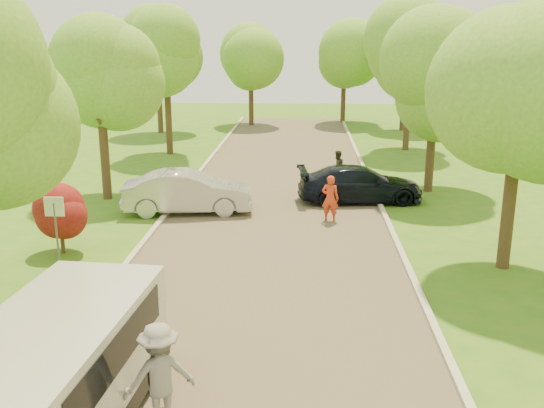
% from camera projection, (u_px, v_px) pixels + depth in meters
% --- Properties ---
extents(ground, '(100.00, 100.00, 0.00)m').
position_uv_depth(ground, '(252.00, 346.00, 12.98)').
color(ground, '#326A19').
rests_on(ground, ground).
extents(road, '(8.00, 60.00, 0.01)m').
position_uv_depth(road, '(272.00, 231.00, 20.68)').
color(road, '#4C4438').
rests_on(road, ground).
extents(curb_left, '(0.18, 60.00, 0.12)m').
position_uv_depth(curb_left, '(155.00, 228.00, 20.88)').
color(curb_left, '#B2AD9E').
rests_on(curb_left, ground).
extents(curb_right, '(0.18, 60.00, 0.12)m').
position_uv_depth(curb_right, '(392.00, 232.00, 20.45)').
color(curb_right, '#B2AD9E').
rests_on(curb_right, ground).
extents(street_sign, '(0.55, 0.06, 2.17)m').
position_uv_depth(street_sign, '(55.00, 218.00, 16.72)').
color(street_sign, '#59595E').
rests_on(street_sign, ground).
extents(red_shrub, '(1.70, 1.70, 1.95)m').
position_uv_depth(red_shrub, '(60.00, 219.00, 18.31)').
color(red_shrub, '#382619').
rests_on(red_shrub, ground).
extents(tree_l_midb, '(4.30, 4.20, 6.62)m').
position_uv_depth(tree_l_midb, '(104.00, 85.00, 23.68)').
color(tree_l_midb, '#382619').
rests_on(tree_l_midb, ground).
extents(tree_l_far, '(4.92, 4.80, 7.79)m').
position_uv_depth(tree_l_far, '(170.00, 55.00, 33.05)').
color(tree_l_far, '#382619').
rests_on(tree_l_far, ground).
extents(tree_r_mida, '(5.13, 5.00, 7.95)m').
position_uv_depth(tree_r_mida, '(532.00, 71.00, 15.96)').
color(tree_r_mida, '#382619').
rests_on(tree_r_mida, ground).
extents(tree_r_midb, '(4.51, 4.40, 7.01)m').
position_uv_depth(tree_r_midb, '(441.00, 76.00, 24.82)').
color(tree_r_midb, '#382619').
rests_on(tree_r_midb, ground).
extents(tree_r_far, '(5.33, 5.20, 8.34)m').
position_uv_depth(tree_r_far, '(415.00, 48.00, 34.16)').
color(tree_r_far, '#382619').
rests_on(tree_r_far, ground).
extents(tree_bg_a, '(5.12, 5.00, 7.72)m').
position_uv_depth(tree_bg_a, '(160.00, 54.00, 40.92)').
color(tree_bg_a, '#382619').
rests_on(tree_bg_a, ground).
extents(tree_bg_b, '(5.12, 5.00, 7.95)m').
position_uv_depth(tree_bg_b, '(409.00, 51.00, 41.89)').
color(tree_bg_b, '#382619').
rests_on(tree_bg_b, ground).
extents(tree_bg_c, '(4.92, 4.80, 7.33)m').
position_uv_depth(tree_bg_c, '(254.00, 57.00, 44.53)').
color(tree_bg_c, '#382619').
rests_on(tree_bg_c, ground).
extents(tree_bg_d, '(5.12, 5.00, 7.72)m').
position_uv_depth(tree_bg_d, '(348.00, 53.00, 46.01)').
color(tree_bg_d, '#382619').
rests_on(tree_bg_d, ground).
extents(minivan, '(2.60, 5.76, 2.09)m').
position_uv_depth(minivan, '(50.00, 382.00, 9.60)').
color(minivan, silver).
rests_on(minivan, ground).
extents(silver_sedan, '(4.98, 2.23, 1.59)m').
position_uv_depth(silver_sedan, '(188.00, 192.00, 22.71)').
color(silver_sedan, '#AEADB2').
rests_on(silver_sedan, ground).
extents(dark_sedan, '(5.17, 2.56, 1.45)m').
position_uv_depth(dark_sedan, '(360.00, 184.00, 24.26)').
color(dark_sedan, black).
rests_on(dark_sedan, ground).
extents(skateboarder, '(1.36, 1.11, 1.83)m').
position_uv_depth(skateboarder, '(160.00, 375.00, 9.92)').
color(skateboarder, gray).
rests_on(skateboarder, longboard).
extents(person_striped, '(0.69, 0.53, 1.69)m').
position_uv_depth(person_striped, '(330.00, 198.00, 21.60)').
color(person_striped, red).
rests_on(person_striped, ground).
extents(person_olive, '(0.93, 0.89, 1.52)m').
position_uv_depth(person_olive, '(337.00, 167.00, 27.25)').
color(person_olive, '#2A311D').
rests_on(person_olive, ground).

